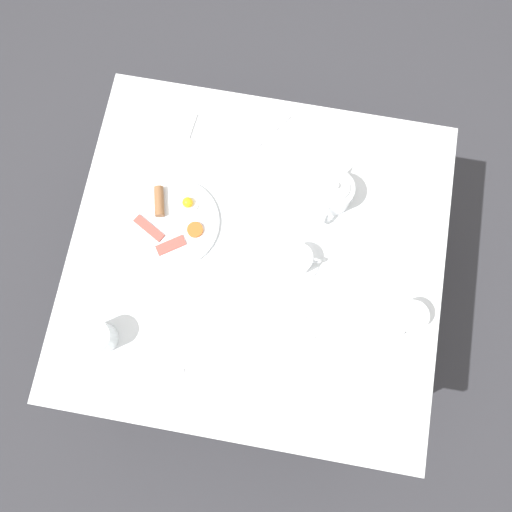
{
  "coord_description": "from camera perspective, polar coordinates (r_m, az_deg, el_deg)",
  "views": [
    {
      "loc": [
        0.31,
        0.05,
        2.12
      ],
      "look_at": [
        0.0,
        0.0,
        0.73
      ],
      "focal_mm": 35.0,
      "sensor_mm": 36.0,
      "label": 1
    }
  ],
  "objects": [
    {
      "name": "water_glass_tall",
      "position": [
        1.43,
        -17.49,
        -8.86
      ],
      "size": [
        0.08,
        0.08,
        0.09
      ],
      "color": "white",
      "rests_on": "table"
    },
    {
      "name": "teacup_with_saucer_right",
      "position": [
        1.42,
        4.75,
        -0.45
      ],
      "size": [
        0.13,
        0.13,
        0.07
      ],
      "color": "white",
      "rests_on": "table"
    },
    {
      "name": "fork_by_plate",
      "position": [
        1.42,
        5.88,
        -8.0
      ],
      "size": [
        0.16,
        0.11,
        0.0
      ],
      "rotation": [
        0.0,
        0.0,
        5.3
      ],
      "color": "silver",
      "rests_on": "table"
    },
    {
      "name": "breakfast_plate",
      "position": [
        1.48,
        -9.47,
        3.98
      ],
      "size": [
        0.27,
        0.27,
        0.04
      ],
      "color": "white",
      "rests_on": "table"
    },
    {
      "name": "table",
      "position": [
        1.51,
        0.0,
        -0.7
      ],
      "size": [
        1.02,
        1.08,
        0.71
      ],
      "color": "silver",
      "rests_on": "ground_plane"
    },
    {
      "name": "napkin_folded",
      "position": [
        1.61,
        -9.33,
        14.94
      ],
      "size": [
        0.1,
        0.13,
        0.01
      ],
      "rotation": [
        0.0,
        0.0,
        1.47
      ],
      "color": "white",
      "rests_on": "table"
    },
    {
      "name": "knife_by_plate",
      "position": [
        1.44,
        -12.03,
        -13.27
      ],
      "size": [
        0.07,
        0.19,
        0.0
      ],
      "rotation": [
        0.0,
        0.0,
        0.3
      ],
      "color": "silver",
      "rests_on": "table"
    },
    {
      "name": "ground_plane",
      "position": [
        2.14,
        0.0,
        -4.31
      ],
      "size": [
        8.0,
        8.0,
        0.0
      ],
      "primitive_type": "plane",
      "color": "#333338"
    },
    {
      "name": "spoon_for_tea",
      "position": [
        1.42,
        5.92,
        -16.66
      ],
      "size": [
        0.14,
        0.09,
        0.0
      ],
      "rotation": [
        0.0,
        0.0,
        1.05
      ],
      "color": "silver",
      "rests_on": "table"
    },
    {
      "name": "teapot_near",
      "position": [
        1.46,
        8.77,
        7.1
      ],
      "size": [
        0.2,
        0.11,
        0.12
      ],
      "rotation": [
        0.0,
        0.0,
        2.96
      ],
      "color": "white",
      "rests_on": "table"
    },
    {
      "name": "teacup_with_saucer_left",
      "position": [
        1.45,
        17.18,
        -6.67
      ],
      "size": [
        0.13,
        0.13,
        0.07
      ],
      "color": "white",
      "rests_on": "table"
    },
    {
      "name": "fork_spare",
      "position": [
        1.57,
        1.51,
        13.72
      ],
      "size": [
        0.16,
        0.12,
        0.0
      ],
      "rotation": [
        0.0,
        0.0,
        0.97
      ],
      "color": "silver",
      "rests_on": "table"
    }
  ]
}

